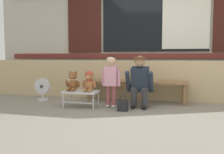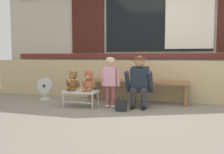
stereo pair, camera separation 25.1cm
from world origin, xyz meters
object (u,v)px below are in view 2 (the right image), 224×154
Objects in this scene: adult_crouching at (140,82)px; wooden_bench_long at (136,84)px; teddy_bear_with_hat at (89,82)px; handbag_on_ground at (121,106)px; teddy_bear_plain at (73,82)px; floor_fan at (45,89)px; small_display_bench at (81,92)px; child_standing at (111,75)px.

wooden_bench_long is at bearing 110.39° from adult_crouching.
teddy_bear_with_hat reaches higher than handbag_on_ground.
adult_crouching is 3.49× the size of handbag_on_ground.
floor_fan is (-0.87, 0.40, -0.23)m from teddy_bear_plain.
teddy_bear_with_hat is at bearing 0.77° from small_display_bench.
child_standing reaches higher than adult_crouching.
wooden_bench_long is 0.91m from handbag_on_ground.
teddy_bear_with_hat is 0.76× the size of floor_fan.
child_standing reaches higher than small_display_bench.
teddy_bear_plain is 0.38× the size of adult_crouching.
handbag_on_ground is (-0.25, -0.40, -0.38)m from adult_crouching.
teddy_bear_plain is (-1.06, -0.72, 0.09)m from wooden_bench_long.
wooden_bench_long is 2.21× the size of adult_crouching.
floor_fan is at bearing 176.15° from adult_crouching.
small_display_bench is (-0.90, -0.72, -0.11)m from wooden_bench_long.
teddy_bear_with_hat is at bearing 167.41° from handbag_on_ground.
handbag_on_ground is (0.66, -0.15, -0.38)m from teddy_bear_with_hat.
small_display_bench is 1.12m from adult_crouching.
small_display_bench is 1.76× the size of teddy_bear_with_hat.
child_standing is at bearing 138.11° from handbag_on_ground.
adult_crouching is at bearing -69.61° from wooden_bench_long.
floor_fan is (-1.03, 0.40, -0.03)m from small_display_bench.
teddy_bear_with_hat is 0.38× the size of adult_crouching.
child_standing is (0.55, 0.10, 0.33)m from small_display_bench.
small_display_bench is 0.67× the size of child_standing.
adult_crouching is (1.23, 0.25, 0.02)m from teddy_bear_plain.
floor_fan is (-1.58, 0.30, -0.35)m from child_standing.
small_display_bench is at bearing -141.30° from wooden_bench_long.
teddy_bear_plain is 1.00× the size of teddy_bear_with_hat.
teddy_bear_with_hat is at bearing -164.47° from adult_crouching.
child_standing is at bearing 13.53° from teddy_bear_with_hat.
wooden_bench_long is 1.03m from teddy_bear_with_hat.
teddy_bear_plain reaches higher than floor_fan.
small_display_bench is 0.65m from child_standing.
child_standing is at bearing -162.99° from adult_crouching.
floor_fan is (-1.19, 0.39, -0.23)m from teddy_bear_with_hat.
handbag_on_ground is 0.57× the size of floor_fan.
floor_fan is at bearing 158.90° from small_display_bench.
teddy_bear_with_hat is 0.95m from adult_crouching.
teddy_bear_with_hat is (-0.74, -0.72, 0.10)m from wooden_bench_long.
handbag_on_ground is at bearing -95.07° from wooden_bench_long.
handbag_on_ground is at bearing -8.52° from teddy_bear_plain.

